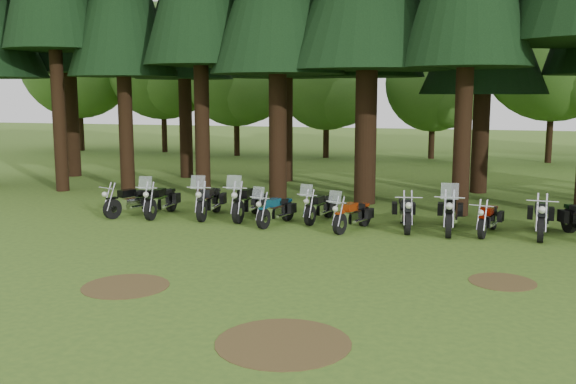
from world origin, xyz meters
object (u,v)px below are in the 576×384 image
at_px(motorcycle_0, 132,202).
at_px(motorcycle_8, 450,214).
at_px(motorcycle_1, 161,201).
at_px(motorcycle_4, 276,211).
at_px(motorcycle_3, 247,203).
at_px(motorcycle_6, 352,216).
at_px(motorcycle_9, 488,220).
at_px(motorcycle_7, 405,213).
at_px(motorcycle_10, 541,218).
at_px(motorcycle_5, 319,208).
at_px(motorcycle_2, 209,202).

xyz_separation_m(motorcycle_0, motorcycle_8, (10.06, 0.34, 0.08)).
distance_m(motorcycle_1, motorcycle_4, 4.03).
bearing_deg(motorcycle_3, motorcycle_1, -172.78).
xyz_separation_m(motorcycle_0, motorcycle_6, (7.34, -0.28, -0.01)).
bearing_deg(motorcycle_9, motorcycle_7, -168.49).
height_order(motorcycle_3, motorcycle_10, motorcycle_3).
bearing_deg(motorcycle_7, motorcycle_3, 167.67).
relative_size(motorcycle_3, motorcycle_5, 1.18).
distance_m(motorcycle_2, motorcycle_8, 7.52).
bearing_deg(motorcycle_1, motorcycle_10, -0.98).
xyz_separation_m(motorcycle_5, motorcycle_6, (1.22, -1.01, -0.00)).
xyz_separation_m(motorcycle_2, motorcycle_9, (8.58, -0.14, -0.08)).
distance_m(motorcycle_7, motorcycle_9, 2.33).
bearing_deg(motorcycle_3, motorcycle_4, -30.87).
bearing_deg(motorcycle_4, motorcycle_6, 10.60).
relative_size(motorcycle_2, motorcycle_3, 0.98).
relative_size(motorcycle_0, motorcycle_9, 1.03).
xyz_separation_m(motorcycle_1, motorcycle_3, (2.85, 0.35, 0.03)).
relative_size(motorcycle_3, motorcycle_9, 1.23).
relative_size(motorcycle_2, motorcycle_6, 1.19).
height_order(motorcycle_0, motorcycle_4, motorcycle_4).
distance_m(motorcycle_0, motorcycle_5, 6.16).
bearing_deg(motorcycle_6, motorcycle_8, 32.49).
bearing_deg(motorcycle_4, motorcycle_8, 19.25).
distance_m(motorcycle_1, motorcycle_10, 11.58).
bearing_deg(motorcycle_6, motorcycle_10, 28.14).
height_order(motorcycle_5, motorcycle_10, motorcycle_5).
height_order(motorcycle_6, motorcycle_10, motorcycle_6).
distance_m(motorcycle_4, motorcycle_6, 2.38).
distance_m(motorcycle_1, motorcycle_9, 10.17).
bearing_deg(motorcycle_3, motorcycle_2, -174.92).
relative_size(motorcycle_3, motorcycle_8, 0.97).
xyz_separation_m(motorcycle_7, motorcycle_8, (1.27, -0.05, 0.05)).
bearing_deg(motorcycle_8, motorcycle_7, 176.90).
height_order(motorcycle_6, motorcycle_8, motorcycle_8).
xyz_separation_m(motorcycle_1, motorcycle_2, (1.59, 0.24, 0.02)).
height_order(motorcycle_1, motorcycle_4, motorcycle_1).
bearing_deg(motorcycle_3, motorcycle_10, -0.28).
height_order(motorcycle_0, motorcycle_1, motorcycle_1).
relative_size(motorcycle_7, motorcycle_10, 0.94).
height_order(motorcycle_7, motorcycle_10, motorcycle_10).
relative_size(motorcycle_1, motorcycle_8, 0.91).
bearing_deg(motorcycle_10, motorcycle_1, -173.92).
relative_size(motorcycle_4, motorcycle_5, 0.99).
relative_size(motorcycle_0, motorcycle_8, 0.82).
xyz_separation_m(motorcycle_1, motorcycle_6, (6.39, -0.49, -0.05)).
xyz_separation_m(motorcycle_8, motorcycle_9, (1.06, -0.02, -0.11)).
height_order(motorcycle_3, motorcycle_7, motorcycle_3).
distance_m(motorcycle_6, motorcycle_10, 5.24).
xyz_separation_m(motorcycle_6, motorcycle_8, (2.72, 0.61, 0.10)).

